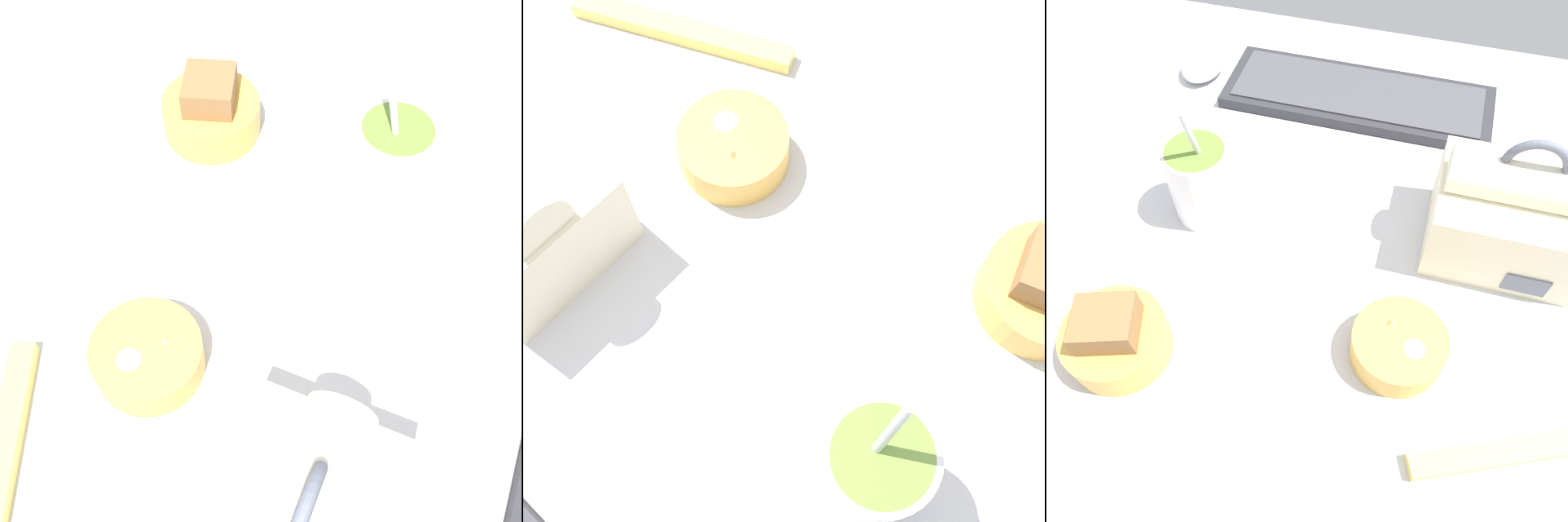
% 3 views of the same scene
% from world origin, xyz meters
% --- Properties ---
extents(desk_surface, '(1.40, 1.10, 0.02)m').
position_xyz_m(desk_surface, '(0.00, 0.00, 0.01)').
color(desk_surface, silver).
rests_on(desk_surface, ground).
extents(soup_cup, '(0.08, 0.08, 0.18)m').
position_xyz_m(soup_cup, '(-0.16, 0.08, 0.08)').
color(soup_cup, white).
rests_on(soup_cup, desk_surface).
extents(bento_bowl_snacks, '(0.10, 0.10, 0.05)m').
position_xyz_m(bento_bowl_snacks, '(0.12, -0.06, 0.04)').
color(bento_bowl_snacks, '#EAB24C').
rests_on(bento_bowl_snacks, desk_surface).
extents(chopstick_case, '(0.23, 0.12, 0.02)m').
position_xyz_m(chopstick_case, '(0.27, -0.14, 0.03)').
color(chopstick_case, '#EFD666').
rests_on(chopstick_case, desk_surface).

